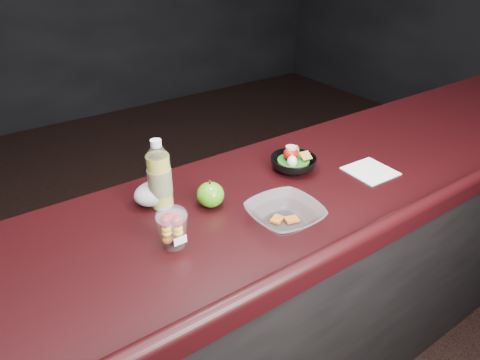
# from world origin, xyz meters

# --- Properties ---
(counter) EXTENTS (4.06, 0.71, 1.02)m
(counter) POSITION_xyz_m (0.00, 0.30, 0.51)
(counter) COLOR black
(counter) RESTS_ON ground
(lemonade_bottle) EXTENTS (0.08, 0.08, 0.23)m
(lemonade_bottle) POSITION_xyz_m (-0.23, 0.45, 1.12)
(lemonade_bottle) COLOR gold
(lemonade_bottle) RESTS_ON counter
(fruit_cup) EXTENTS (0.09, 0.09, 0.13)m
(fruit_cup) POSITION_xyz_m (-0.30, 0.24, 1.08)
(fruit_cup) COLOR white
(fruit_cup) RESTS_ON counter
(green_apple) EXTENTS (0.09, 0.09, 0.09)m
(green_apple) POSITION_xyz_m (-0.10, 0.36, 1.06)
(green_apple) COLOR #2B7B0E
(green_apple) RESTS_ON counter
(plastic_bag) EXTENTS (0.13, 0.10, 0.09)m
(plastic_bag) POSITION_xyz_m (-0.25, 0.48, 1.06)
(plastic_bag) COLOR silver
(plastic_bag) RESTS_ON counter
(snack_bowl) EXTENTS (0.19, 0.19, 0.09)m
(snack_bowl) POSITION_xyz_m (0.27, 0.39, 1.05)
(snack_bowl) COLOR black
(snack_bowl) RESTS_ON counter
(takeout_bowl) EXTENTS (0.23, 0.23, 0.05)m
(takeout_bowl) POSITION_xyz_m (0.03, 0.15, 1.05)
(takeout_bowl) COLOR silver
(takeout_bowl) RESTS_ON counter
(paper_napkin) EXTENTS (0.17, 0.17, 0.00)m
(paper_napkin) POSITION_xyz_m (0.50, 0.21, 1.02)
(paper_napkin) COLOR white
(paper_napkin) RESTS_ON counter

